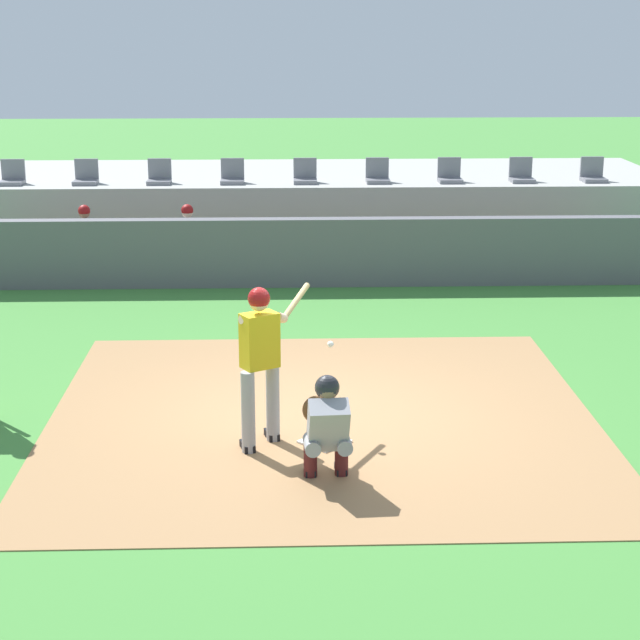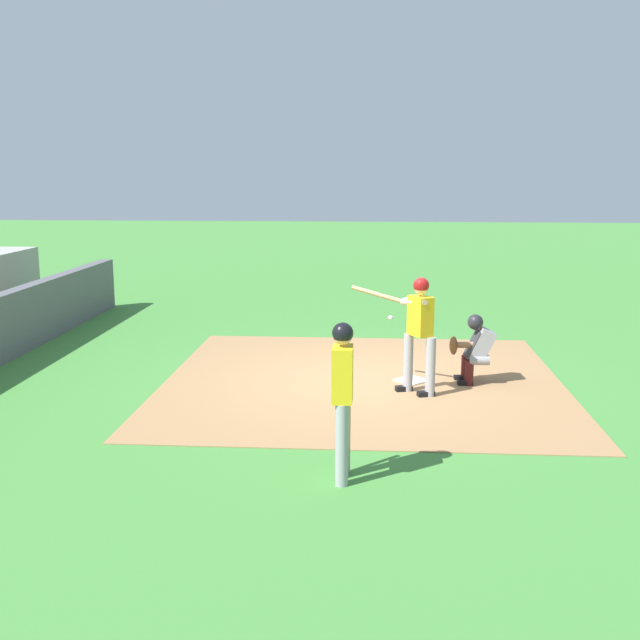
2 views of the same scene
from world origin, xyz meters
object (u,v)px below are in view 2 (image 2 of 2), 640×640
object	(u,v)px
batter_at_plate	(418,328)
on_deck_batter	(343,392)
home_plate	(412,380)
catcher_crouched	(474,346)

from	to	relation	value
batter_at_plate	on_deck_batter	bearing A→B (deg)	163.76
home_plate	catcher_crouched	bearing A→B (deg)	-91.20
home_plate	catcher_crouched	size ratio (longest dim) A/B	0.26
home_plate	batter_at_plate	xyz separation A→B (m)	(-0.68, -0.04, 1.01)
catcher_crouched	home_plate	bearing A→B (deg)	88.80
home_plate	catcher_crouched	distance (m)	1.13
home_plate	on_deck_batter	size ratio (longest dim) A/B	0.25
home_plate	batter_at_plate	distance (m)	1.22
catcher_crouched	on_deck_batter	distance (m)	4.55
home_plate	on_deck_batter	world-z (taller)	on_deck_batter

